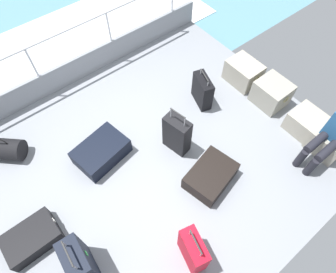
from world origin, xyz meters
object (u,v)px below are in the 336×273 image
object	(u,v)px
cargo_crate_0	(243,73)
suitcase_4	(177,134)
suitcase_6	(211,176)
passenger_seated	(334,134)
cargo_crate_1	(271,93)
suitcase_2	(202,91)
cargo_crate_3	(329,142)
suitcase_3	(101,152)
suitcase_0	(193,251)
duffel_bag	(4,149)
suitcase_5	(32,238)
suitcase_1	(80,263)
cargo_crate_2	(308,125)

from	to	relation	value
cargo_crate_0	suitcase_4	world-z (taller)	suitcase_4
suitcase_6	suitcase_4	bearing A→B (deg)	-178.88
cargo_crate_0	passenger_seated	xyz separation A→B (m)	(1.78, -0.22, 0.36)
cargo_crate_0	cargo_crate_1	xyz separation A→B (m)	(0.63, 0.01, 0.01)
cargo_crate_1	suitcase_2	bearing A→B (deg)	-128.85
cargo_crate_1	suitcase_6	bearing A→B (deg)	-75.96
cargo_crate_3	suitcase_6	size ratio (longest dim) A/B	0.65
cargo_crate_1	suitcase_6	distance (m)	1.84
suitcase_2	suitcase_3	xyz separation A→B (m)	(-0.12, -1.88, -0.12)
suitcase_0	duffel_bag	size ratio (longest dim) A/B	1.18
cargo_crate_1	suitcase_5	bearing A→B (deg)	-94.61
passenger_seated	suitcase_2	distance (m)	2.01
passenger_seated	suitcase_2	xyz separation A→B (m)	(-1.88, -0.66, -0.30)
passenger_seated	suitcase_4	bearing A→B (deg)	-132.72
suitcase_4	cargo_crate_1	bearing A→B (deg)	80.87
suitcase_1	passenger_seated	bearing A→B (deg)	77.45
cargo_crate_1	suitcase_1	xyz separation A→B (m)	(0.37, -3.76, 0.14)
suitcase_4	suitcase_5	world-z (taller)	suitcase_4
suitcase_1	suitcase_6	distance (m)	1.99
cargo_crate_0	cargo_crate_2	size ratio (longest dim) A/B	0.96
cargo_crate_0	suitcase_0	xyz separation A→B (m)	(1.69, -2.66, 0.11)
suitcase_0	suitcase_5	bearing A→B (deg)	-133.96
cargo_crate_2	suitcase_4	bearing A→B (deg)	-120.74
cargo_crate_1	cargo_crate_2	xyz separation A→B (m)	(0.77, -0.02, -0.04)
cargo_crate_3	suitcase_3	world-z (taller)	cargo_crate_3
suitcase_2	suitcase_3	world-z (taller)	suitcase_2
suitcase_2	suitcase_3	bearing A→B (deg)	-93.74
cargo_crate_1	suitcase_0	world-z (taller)	suitcase_0
cargo_crate_3	cargo_crate_0	bearing A→B (deg)	178.59
suitcase_2	suitcase_6	size ratio (longest dim) A/B	0.79
passenger_seated	suitcase_5	bearing A→B (deg)	-110.95
passenger_seated	suitcase_6	distance (m)	1.76
cargo_crate_3	suitcase_5	world-z (taller)	cargo_crate_3
suitcase_0	suitcase_5	xyz separation A→B (m)	(-1.39, -1.45, -0.20)
cargo_crate_1	cargo_crate_3	distance (m)	1.16
suitcase_5	suitcase_3	bearing A→B (deg)	110.95
cargo_crate_3	passenger_seated	bearing A→B (deg)	-90.00
cargo_crate_0	cargo_crate_3	xyz separation A→B (m)	(1.78, -0.04, -0.01)
cargo_crate_3	suitcase_6	distance (m)	1.87
suitcase_1	suitcase_3	size ratio (longest dim) A/B	1.02
suitcase_0	duffel_bag	world-z (taller)	suitcase_0
cargo_crate_1	suitcase_4	xyz separation A→B (m)	(-0.29, -1.80, 0.12)
suitcase_2	suitcase_0	bearing A→B (deg)	-44.89
passenger_seated	duffel_bag	bearing A→B (deg)	-128.72
suitcase_4	cargo_crate_3	bearing A→B (deg)	50.38
suitcase_5	suitcase_4	bearing A→B (deg)	88.94
cargo_crate_2	suitcase_5	bearing A→B (deg)	-105.04
suitcase_1	suitcase_3	bearing A→B (deg)	141.13
passenger_seated	cargo_crate_3	bearing A→B (deg)	90.00
suitcase_0	suitcase_3	bearing A→B (deg)	-176.76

